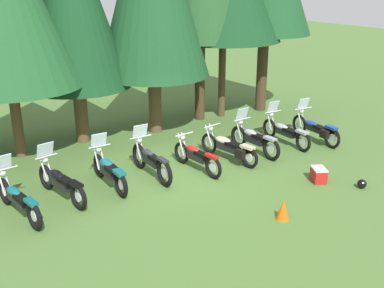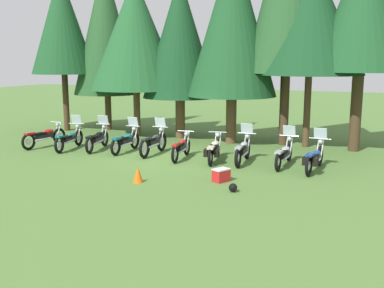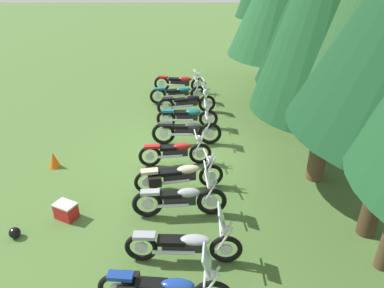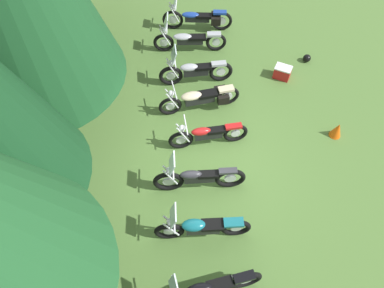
% 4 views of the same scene
% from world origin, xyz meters
% --- Properties ---
extents(ground_plane, '(80.00, 80.00, 0.00)m').
position_xyz_m(ground_plane, '(0.00, 0.00, 0.00)').
color(ground_plane, '#4C7033').
extents(motorcycle_3, '(0.63, 2.19, 1.35)m').
position_xyz_m(motorcycle_3, '(-1.90, 0.20, 0.46)').
color(motorcycle_3, black).
rests_on(motorcycle_3, ground_plane).
extents(motorcycle_4, '(0.68, 2.26, 1.39)m').
position_xyz_m(motorcycle_4, '(-0.64, 0.20, 0.48)').
color(motorcycle_4, black).
rests_on(motorcycle_4, ground_plane).
extents(motorcycle_5, '(0.65, 2.13, 0.98)m').
position_xyz_m(motorcycle_5, '(0.69, -0.13, 0.43)').
color(motorcycle_5, black).
rests_on(motorcycle_5, ground_plane).
extents(motorcycle_6, '(0.87, 2.33, 0.98)m').
position_xyz_m(motorcycle_6, '(1.96, -0.03, 0.45)').
color(motorcycle_6, black).
rests_on(motorcycle_6, ground_plane).
extents(motorcycle_7, '(0.70, 2.23, 1.37)m').
position_xyz_m(motorcycle_7, '(3.02, 0.09, 0.47)').
color(motorcycle_7, black).
rests_on(motorcycle_7, ground_plane).
extents(motorcycle_8, '(0.70, 2.36, 1.34)m').
position_xyz_m(motorcycle_8, '(4.48, 0.21, 0.45)').
color(motorcycle_8, black).
rests_on(motorcycle_8, ground_plane).
extents(motorcycle_9, '(0.76, 2.37, 1.36)m').
position_xyz_m(motorcycle_9, '(5.56, -0.15, 0.46)').
color(motorcycle_9, black).
rests_on(motorcycle_9, ground_plane).
extents(picnic_cooler, '(0.53, 0.60, 0.40)m').
position_xyz_m(picnic_cooler, '(3.12, -2.61, 0.20)').
color(picnic_cooler, red).
rests_on(picnic_cooler, ground_plane).
extents(traffic_cone, '(0.32, 0.32, 0.48)m').
position_xyz_m(traffic_cone, '(0.82, -3.67, 0.24)').
color(traffic_cone, '#EA590F').
rests_on(traffic_cone, ground_plane).
extents(dropped_helmet, '(0.25, 0.25, 0.25)m').
position_xyz_m(dropped_helmet, '(3.79, -3.53, 0.12)').
color(dropped_helmet, black).
rests_on(dropped_helmet, ground_plane).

